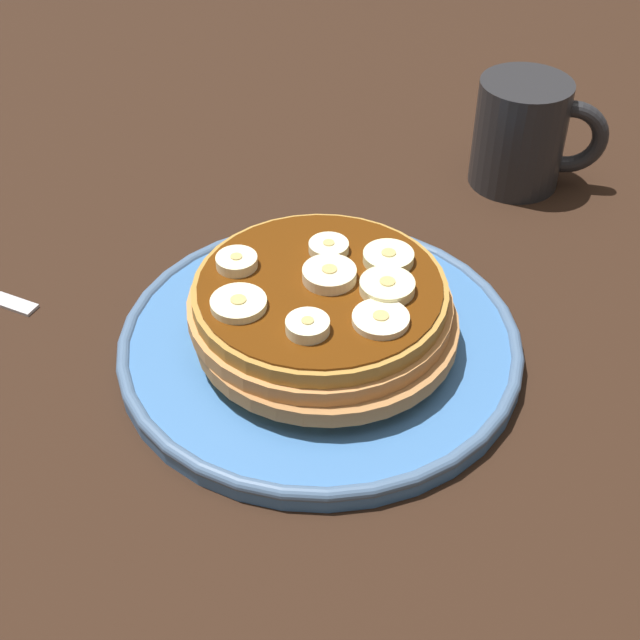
{
  "coord_description": "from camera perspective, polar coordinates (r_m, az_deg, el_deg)",
  "views": [
    {
      "loc": [
        7.24,
        -44.37,
        41.43
      ],
      "look_at": [
        0.0,
        0.0,
        2.86
      ],
      "focal_mm": 50.46,
      "sensor_mm": 36.0,
      "label": 1
    }
  ],
  "objects": [
    {
      "name": "banana_slice_5",
      "position": [
        0.57,
        4.28,
        2.1
      ],
      "size": [
        3.51,
        3.51,
        0.96
      ],
      "color": "#F8F1B3",
      "rests_on": "pancake_stack"
    },
    {
      "name": "banana_slice_4",
      "position": [
        0.6,
        0.24,
        4.61
      ],
      "size": [
        2.68,
        2.68,
        0.9
      ],
      "color": "#F2F2C3",
      "rests_on": "pancake_stack"
    },
    {
      "name": "banana_slice_3",
      "position": [
        0.56,
        -5.18,
        1.0
      ],
      "size": [
        3.53,
        3.53,
        0.77
      ],
      "color": "#F4F2BC",
      "rests_on": "pancake_stack"
    },
    {
      "name": "pancake_stack",
      "position": [
        0.59,
        -0.02,
        0.52
      ],
      "size": [
        17.84,
        18.14,
        4.56
      ],
      "color": "#A2722A",
      "rests_on": "plate"
    },
    {
      "name": "ground_plane",
      "position": [
        0.62,
        0.0,
        -3.05
      ],
      "size": [
        140.0,
        140.0,
        3.0
      ],
      "primitive_type": "cube",
      "color": "black"
    },
    {
      "name": "plate",
      "position": [
        0.61,
        0.0,
        -1.44
      ],
      "size": [
        27.12,
        27.12,
        1.59
      ],
      "color": "#3F72B2",
      "rests_on": "ground_plane"
    },
    {
      "name": "banana_slice_0",
      "position": [
        0.58,
        0.6,
        2.85
      ],
      "size": [
        3.49,
        3.49,
        1.03
      ],
      "color": "#F8E5B8",
      "rests_on": "pancake_stack"
    },
    {
      "name": "banana_slice_7",
      "position": [
        0.54,
        3.87,
        0.01
      ],
      "size": [
        3.51,
        3.51,
        0.69
      ],
      "color": "#F7E9BD",
      "rests_on": "pancake_stack"
    },
    {
      "name": "banana_slice_1",
      "position": [
        0.59,
        4.36,
        3.93
      ],
      "size": [
        3.36,
        3.36,
        0.9
      ],
      "color": "#EFF3B9",
      "rests_on": "pancake_stack"
    },
    {
      "name": "banana_slice_2",
      "position": [
        0.59,
        -5.3,
        3.66
      ],
      "size": [
        2.73,
        2.73,
        0.97
      ],
      "color": "#FAEFBE",
      "rests_on": "pancake_stack"
    },
    {
      "name": "banana_slice_6",
      "position": [
        0.54,
        -0.64,
        -0.46
      ],
      "size": [
        2.67,
        2.67,
        1.02
      ],
      "color": "#F1F1C4",
      "rests_on": "pancake_stack"
    },
    {
      "name": "coffee_mug",
      "position": [
        0.78,
        12.83,
        11.53
      ],
      "size": [
        11.03,
        7.59,
        9.17
      ],
      "color": "#262628",
      "rests_on": "ground_plane"
    }
  ]
}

